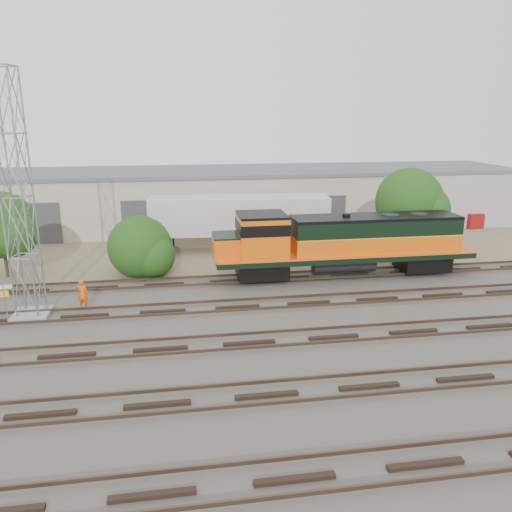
{
  "coord_description": "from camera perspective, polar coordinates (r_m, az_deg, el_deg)",
  "views": [
    {
      "loc": [
        -2.98,
        -23.67,
        10.09
      ],
      "look_at": [
        1.42,
        4.0,
        2.2
      ],
      "focal_mm": 35.0,
      "sensor_mm": 36.0,
      "label": 1
    }
  ],
  "objects": [
    {
      "name": "ground",
      "position": [
        25.9,
        -1.73,
        -7.2
      ],
      "size": [
        140.0,
        140.0,
        0.0
      ],
      "primitive_type": "plane",
      "color": "#47423A",
      "rests_on": "ground"
    },
    {
      "name": "dirt_strip",
      "position": [
        40.07,
        -4.48,
        1.11
      ],
      "size": [
        80.0,
        16.0,
        0.02
      ],
      "primitive_type": "cube",
      "color": "#726047",
      "rests_on": "ground"
    },
    {
      "name": "tracks",
      "position": [
        23.16,
        -0.76,
        -9.88
      ],
      "size": [
        80.0,
        20.4,
        0.28
      ],
      "color": "black",
      "rests_on": "ground"
    },
    {
      "name": "warehouse",
      "position": [
        47.33,
        -5.29,
        6.62
      ],
      "size": [
        58.4,
        10.4,
        5.3
      ],
      "color": "#B8AD99",
      "rests_on": "ground"
    },
    {
      "name": "locomotive",
      "position": [
        32.32,
        9.64,
        1.59
      ],
      "size": [
        16.79,
        2.94,
        4.03
      ],
      "color": "black",
      "rests_on": "tracks"
    },
    {
      "name": "signal_tower",
      "position": [
        27.32,
        -25.58,
        5.61
      ],
      "size": [
        1.82,
        1.82,
        12.33
      ],
      "rotation": [
        0.0,
        0.0,
        -0.18
      ],
      "color": "gray",
      "rests_on": "ground"
    },
    {
      "name": "sign_post",
      "position": [
        27.91,
        -26.81,
        -4.11
      ],
      "size": [
        0.84,
        0.1,
        2.05
      ],
      "color": "gray",
      "rests_on": "ground"
    },
    {
      "name": "worker",
      "position": [
        28.52,
        -19.2,
        -4.13
      ],
      "size": [
        0.69,
        0.55,
        1.67
      ],
      "primitive_type": "imported",
      "rotation": [
        0.0,
        0.0,
        2.86
      ],
      "color": "#F95A0D",
      "rests_on": "ground"
    },
    {
      "name": "semi_trailer",
      "position": [
        38.35,
        -1.41,
        4.5
      ],
      "size": [
        13.78,
        3.99,
        4.18
      ],
      "rotation": [
        0.0,
        0.0,
        -0.09
      ],
      "color": "silver",
      "rests_on": "ground"
    },
    {
      "name": "dumpster_blue",
      "position": [
        45.9,
        15.75,
        3.39
      ],
      "size": [
        2.05,
        1.99,
        1.5
      ],
      "primitive_type": "cube",
      "rotation": [
        0.0,
        0.0,
        0.39
      ],
      "color": "navy",
      "rests_on": "ground"
    },
    {
      "name": "dumpster_red",
      "position": [
        50.7,
        23.51,
        3.74
      ],
      "size": [
        1.64,
        1.55,
        1.4
      ],
      "primitive_type": "cube",
      "rotation": [
        0.0,
        0.0,
        0.1
      ],
      "color": "maroon",
      "rests_on": "ground"
    },
    {
      "name": "tree_west",
      "position": [
        35.2,
        -26.82,
        2.96
      ],
      "size": [
        4.48,
        4.27,
        5.58
      ],
      "color": "#382619",
      "rests_on": "ground"
    },
    {
      "name": "tree_mid",
      "position": [
        33.28,
        -12.77,
        0.77
      ],
      "size": [
        4.36,
        4.15,
        4.15
      ],
      "color": "#382619",
      "rests_on": "ground"
    },
    {
      "name": "tree_east",
      "position": [
        37.89,
        17.54,
        5.74
      ],
      "size": [
        5.09,
        4.85,
        6.54
      ],
      "color": "#382619",
      "rests_on": "ground"
    }
  ]
}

